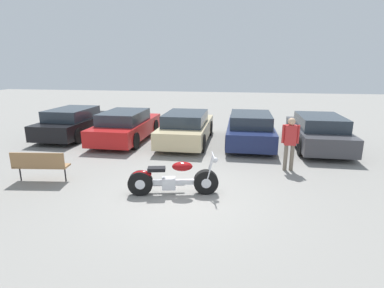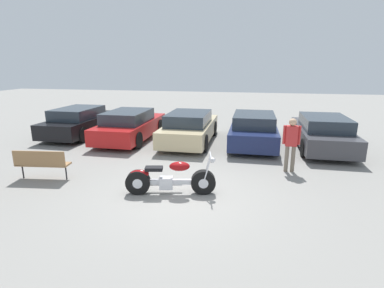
{
  "view_description": "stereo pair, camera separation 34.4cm",
  "coord_description": "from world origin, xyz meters",
  "px_view_note": "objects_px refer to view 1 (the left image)",
  "views": [
    {
      "loc": [
        1.35,
        -6.83,
        3.21
      ],
      "look_at": [
        -0.08,
        1.97,
        0.85
      ],
      "focal_mm": 28.0,
      "sensor_mm": 36.0,
      "label": 1
    },
    {
      "loc": [
        1.69,
        -6.77,
        3.21
      ],
      "look_at": [
        -0.08,
        1.97,
        0.85
      ],
      "focal_mm": 28.0,
      "sensor_mm": 36.0,
      "label": 2
    }
  ],
  "objects_px": {
    "parked_car_red": "(126,126)",
    "parked_car_dark_grey": "(318,132)",
    "parked_car_navy": "(250,129)",
    "person_standing": "(290,140)",
    "parked_car_black": "(75,122)",
    "parked_car_champagne": "(187,128)",
    "park_bench": "(40,164)",
    "motorcycle": "(172,179)"
  },
  "relations": [
    {
      "from": "parked_car_red",
      "to": "parked_car_dark_grey",
      "type": "distance_m",
      "value": 7.96
    },
    {
      "from": "parked_car_navy",
      "to": "person_standing",
      "type": "xyz_separation_m",
      "value": [
        1.12,
        -3.16,
        0.35
      ]
    },
    {
      "from": "parked_car_navy",
      "to": "parked_car_black",
      "type": "bearing_deg",
      "value": 178.79
    },
    {
      "from": "person_standing",
      "to": "parked_car_champagne",
      "type": "bearing_deg",
      "value": 141.84
    },
    {
      "from": "parked_car_black",
      "to": "parked_car_navy",
      "type": "relative_size",
      "value": 1.0
    },
    {
      "from": "parked_car_black",
      "to": "park_bench",
      "type": "xyz_separation_m",
      "value": [
        2.06,
        -5.46,
        -0.09
      ]
    },
    {
      "from": "parked_car_black",
      "to": "parked_car_red",
      "type": "relative_size",
      "value": 1.0
    },
    {
      "from": "parked_car_red",
      "to": "parked_car_dark_grey",
      "type": "bearing_deg",
      "value": 1.03
    },
    {
      "from": "park_bench",
      "to": "person_standing",
      "type": "bearing_deg",
      "value": 16.91
    },
    {
      "from": "parked_car_red",
      "to": "park_bench",
      "type": "xyz_separation_m",
      "value": [
        -0.59,
        -5.01,
        -0.09
      ]
    },
    {
      "from": "parked_car_champagne",
      "to": "person_standing",
      "type": "distance_m",
      "value": 4.8
    },
    {
      "from": "motorcycle",
      "to": "parked_car_dark_grey",
      "type": "relative_size",
      "value": 0.51
    },
    {
      "from": "motorcycle",
      "to": "person_standing",
      "type": "xyz_separation_m",
      "value": [
        3.19,
        2.33,
        0.59
      ]
    },
    {
      "from": "motorcycle",
      "to": "parked_car_dark_grey",
      "type": "distance_m",
      "value": 7.15
    },
    {
      "from": "parked_car_champagne",
      "to": "person_standing",
      "type": "bearing_deg",
      "value": -38.16
    },
    {
      "from": "parked_car_black",
      "to": "park_bench",
      "type": "bearing_deg",
      "value": -69.33
    },
    {
      "from": "parked_car_black",
      "to": "parked_car_red",
      "type": "distance_m",
      "value": 2.69
    },
    {
      "from": "parked_car_red",
      "to": "parked_car_black",
      "type": "bearing_deg",
      "value": 170.5
    },
    {
      "from": "park_bench",
      "to": "person_standing",
      "type": "relative_size",
      "value": 0.92
    },
    {
      "from": "parked_car_black",
      "to": "parked_car_navy",
      "type": "xyz_separation_m",
      "value": [
        7.96,
        -0.17,
        0.0
      ]
    },
    {
      "from": "parked_car_dark_grey",
      "to": "person_standing",
      "type": "distance_m",
      "value": 3.41
    },
    {
      "from": "parked_car_black",
      "to": "parked_car_dark_grey",
      "type": "distance_m",
      "value": 10.61
    },
    {
      "from": "motorcycle",
      "to": "parked_car_dark_grey",
      "type": "height_order",
      "value": "parked_car_dark_grey"
    },
    {
      "from": "motorcycle",
      "to": "parked_car_red",
      "type": "height_order",
      "value": "parked_car_red"
    },
    {
      "from": "parked_car_champagne",
      "to": "park_bench",
      "type": "height_order",
      "value": "parked_car_champagne"
    },
    {
      "from": "parked_car_navy",
      "to": "person_standing",
      "type": "bearing_deg",
      "value": -70.55
    },
    {
      "from": "motorcycle",
      "to": "park_bench",
      "type": "height_order",
      "value": "motorcycle"
    },
    {
      "from": "person_standing",
      "to": "parked_car_red",
      "type": "bearing_deg",
      "value": 155.82
    },
    {
      "from": "motorcycle",
      "to": "parked_car_champagne",
      "type": "height_order",
      "value": "parked_car_champagne"
    },
    {
      "from": "parked_car_red",
      "to": "park_bench",
      "type": "relative_size",
      "value": 2.92
    },
    {
      "from": "parked_car_black",
      "to": "parked_car_champagne",
      "type": "bearing_deg",
      "value": -3.95
    },
    {
      "from": "motorcycle",
      "to": "park_bench",
      "type": "relative_size",
      "value": 1.48
    },
    {
      "from": "parked_car_navy",
      "to": "park_bench",
      "type": "distance_m",
      "value": 7.92
    },
    {
      "from": "parked_car_black",
      "to": "park_bench",
      "type": "distance_m",
      "value": 5.83
    },
    {
      "from": "parked_car_champagne",
      "to": "parked_car_navy",
      "type": "height_order",
      "value": "same"
    },
    {
      "from": "parked_car_black",
      "to": "parked_car_red",
      "type": "height_order",
      "value": "same"
    },
    {
      "from": "parked_car_black",
      "to": "parked_car_dark_grey",
      "type": "xyz_separation_m",
      "value": [
        10.61,
        -0.3,
        0.0
      ]
    },
    {
      "from": "parked_car_dark_grey",
      "to": "person_standing",
      "type": "relative_size",
      "value": 2.7
    },
    {
      "from": "parked_car_black",
      "to": "person_standing",
      "type": "bearing_deg",
      "value": -20.14
    },
    {
      "from": "parked_car_black",
      "to": "person_standing",
      "type": "height_order",
      "value": "person_standing"
    },
    {
      "from": "parked_car_black",
      "to": "parked_car_dark_grey",
      "type": "bearing_deg",
      "value": -1.62
    },
    {
      "from": "parked_car_red",
      "to": "parked_car_navy",
      "type": "height_order",
      "value": "same"
    }
  ]
}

